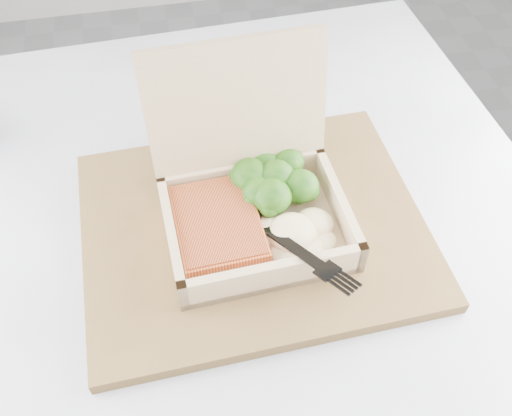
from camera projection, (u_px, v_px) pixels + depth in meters
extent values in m
cylinder|color=black|center=(223.00, 376.00, 0.97)|extent=(0.09, 0.09, 0.72)
cube|color=#B7BAC2|center=(209.00, 247.00, 0.68)|extent=(0.89, 0.89, 0.03)
cube|color=brown|center=(253.00, 228.00, 0.67)|extent=(0.40, 0.32, 0.02)
cube|color=tan|center=(257.00, 232.00, 0.65)|extent=(0.21, 0.16, 0.01)
cube|color=tan|center=(172.00, 240.00, 0.62)|extent=(0.02, 0.15, 0.04)
cube|color=tan|center=(338.00, 207.00, 0.65)|extent=(0.02, 0.15, 0.04)
cube|color=tan|center=(274.00, 276.00, 0.59)|extent=(0.20, 0.02, 0.04)
cube|color=tan|center=(242.00, 176.00, 0.68)|extent=(0.20, 0.02, 0.04)
cube|color=tan|center=(237.00, 106.00, 0.62)|extent=(0.20, 0.05, 0.15)
cube|color=orange|center=(218.00, 227.00, 0.63)|extent=(0.10, 0.12, 0.02)
ellipsoid|color=beige|center=(292.00, 233.00, 0.62)|extent=(0.09, 0.08, 0.03)
cube|color=black|center=(249.00, 208.00, 0.63)|extent=(0.06, 0.10, 0.03)
cube|color=black|center=(300.00, 256.00, 0.59)|extent=(0.04, 0.05, 0.01)
cube|color=silver|center=(252.00, 112.00, 0.81)|extent=(0.07, 0.13, 0.00)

